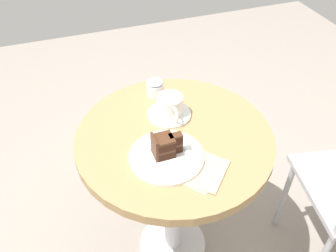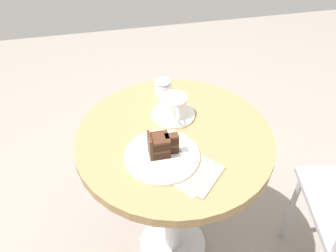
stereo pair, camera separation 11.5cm
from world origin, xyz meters
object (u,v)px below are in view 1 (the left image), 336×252
saucer (169,114)px  teaspoon (156,116)px  napkin (197,168)px  cake_slice (165,146)px  sugar_pot (155,88)px  coffee_cup (170,105)px  fork (187,151)px  cake_plate (167,157)px

saucer → teaspoon: 0.05m
napkin → cake_slice: bearing=-136.8°
saucer → teaspoon: bearing=-85.6°
saucer → sugar_pot: 0.13m
coffee_cup → fork: size_ratio=0.90×
cake_plate → fork: 0.07m
coffee_cup → fork: (0.20, -0.01, -0.03)m
fork → cake_plate: bearing=-121.9°
teaspoon → coffee_cup: bearing=-114.8°
coffee_cup → napkin: (0.27, -0.01, -0.04)m
napkin → cake_plate: bearing=-135.0°
sugar_pot → napkin: bearing=1.0°
saucer → coffee_cup: (-0.00, 0.00, 0.04)m
teaspoon → sugar_pot: size_ratio=1.31×
saucer → cake_slice: cake_slice is taller
fork → sugar_pot: bearing=153.5°
cake_plate → napkin: 0.10m
coffee_cup → cake_slice: cake_slice is taller
teaspoon → cake_slice: bearing=141.8°
teaspoon → saucer: bearing=-115.0°
coffee_cup → cake_plate: bearing=-22.4°
coffee_cup → teaspoon: coffee_cup is taller
fork → teaspoon: bearing=165.2°
coffee_cup → sugar_pot: coffee_cup is taller
saucer → coffee_cup: bearing=98.4°
cake_slice → teaspoon: bearing=171.2°
coffee_cup → teaspoon: size_ratio=1.37×
coffee_cup → cake_plate: coffee_cup is taller
saucer → cake_slice: (0.19, -0.08, 0.04)m
cake_slice → sugar_pot: size_ratio=1.34×
cake_plate → coffee_cup: bearing=157.6°
sugar_pot → teaspoon: bearing=-16.9°
fork → napkin: 0.07m
cake_plate → napkin: cake_plate is taller
saucer → cake_plate: 0.21m
coffee_cup → fork: 0.20m
saucer → cake_slice: 0.21m
teaspoon → cake_plate: size_ratio=0.38×
coffee_cup → cake_slice: (0.19, -0.08, 0.00)m
coffee_cup → fork: coffee_cup is taller
coffee_cup → napkin: coffee_cup is taller
saucer → cake_plate: cake_plate is taller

